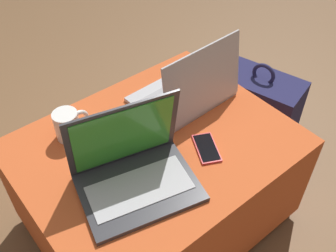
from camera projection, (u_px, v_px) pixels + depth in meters
name	position (u px, v px, depth m)	size (l,w,h in m)	color
ground_plane	(158.00, 218.00, 1.64)	(14.00, 14.00, 0.00)	brown
ottoman	(157.00, 184.00, 1.48)	(0.90, 0.71, 0.45)	maroon
laptop_near	(134.00, 170.00, 1.17)	(0.40, 0.33, 0.27)	#333338
laptop_far	(188.00, 91.00, 1.44)	(0.36, 0.27, 0.27)	#B7B7BC
cell_phone	(207.00, 148.00, 1.30)	(0.12, 0.15, 0.01)	red
backpack	(256.00, 116.00, 1.80)	(0.32, 0.39, 0.49)	#23234C
coffee_mug	(68.00, 125.00, 1.31)	(0.12, 0.08, 0.10)	white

